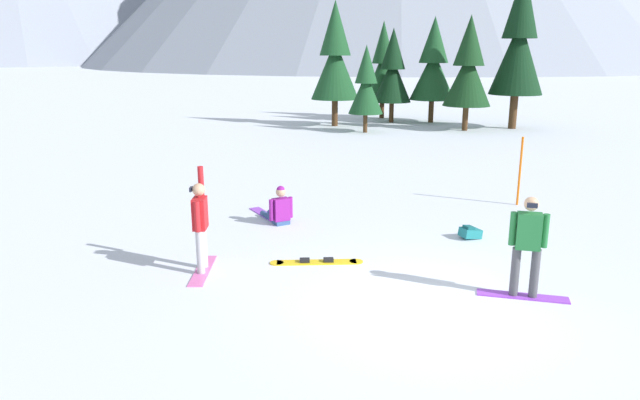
{
  "coord_description": "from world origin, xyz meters",
  "views": [
    {
      "loc": [
        -2.71,
        -8.71,
        4.15
      ],
      "look_at": [
        -1.53,
        3.32,
        1.0
      ],
      "focal_mm": 32.36,
      "sensor_mm": 36.0,
      "label": 1
    }
  ],
  "objects_px": {
    "pine_tree_slender": "(519,42)",
    "snowboarder_foreground": "(527,245)",
    "backpack_teal": "(470,232)",
    "pine_tree_short": "(335,59)",
    "snowboarder_background": "(278,209)",
    "pine_tree_leaning": "(383,66)",
    "trail_marker_pole": "(520,171)",
    "pine_tree_young": "(366,85)",
    "snowboarder_midground": "(200,224)",
    "pine_tree_twin": "(433,65)",
    "loose_snowboard_far_spare": "(317,262)",
    "pine_tree_broad": "(468,68)",
    "pine_tree_tall": "(393,71)"
  },
  "relations": [
    {
      "from": "loose_snowboard_far_spare",
      "to": "pine_tree_slender",
      "type": "distance_m",
      "value": 23.53
    },
    {
      "from": "pine_tree_twin",
      "to": "snowboarder_foreground",
      "type": "bearing_deg",
      "value": -102.55
    },
    {
      "from": "pine_tree_twin",
      "to": "pine_tree_slender",
      "type": "relative_size",
      "value": 0.72
    },
    {
      "from": "pine_tree_short",
      "to": "pine_tree_broad",
      "type": "height_order",
      "value": "pine_tree_short"
    },
    {
      "from": "pine_tree_short",
      "to": "pine_tree_tall",
      "type": "xyz_separation_m",
      "value": [
        3.54,
        1.33,
        -0.75
      ]
    },
    {
      "from": "backpack_teal",
      "to": "pine_tree_broad",
      "type": "bearing_deg",
      "value": 71.1
    },
    {
      "from": "pine_tree_slender",
      "to": "snowboarder_foreground",
      "type": "bearing_deg",
      "value": -113.05
    },
    {
      "from": "loose_snowboard_far_spare",
      "to": "trail_marker_pole",
      "type": "xyz_separation_m",
      "value": [
        5.95,
        3.94,
        0.92
      ]
    },
    {
      "from": "pine_tree_young",
      "to": "snowboarder_midground",
      "type": "bearing_deg",
      "value": -108.99
    },
    {
      "from": "trail_marker_pole",
      "to": "pine_tree_young",
      "type": "bearing_deg",
      "value": 96.53
    },
    {
      "from": "trail_marker_pole",
      "to": "loose_snowboard_far_spare",
      "type": "bearing_deg",
      "value": -146.47
    },
    {
      "from": "pine_tree_tall",
      "to": "pine_tree_broad",
      "type": "xyz_separation_m",
      "value": [
        3.11,
        -3.93,
        0.28
      ]
    },
    {
      "from": "snowboarder_foreground",
      "to": "pine_tree_leaning",
      "type": "bearing_deg",
      "value": 83.62
    },
    {
      "from": "snowboarder_background",
      "to": "pine_tree_tall",
      "type": "bearing_deg",
      "value": 69.99
    },
    {
      "from": "pine_tree_leaning",
      "to": "pine_tree_young",
      "type": "distance_m",
      "value": 6.77
    },
    {
      "from": "loose_snowboard_far_spare",
      "to": "snowboarder_midground",
      "type": "bearing_deg",
      "value": -174.27
    },
    {
      "from": "loose_snowboard_far_spare",
      "to": "pine_tree_young",
      "type": "xyz_separation_m",
      "value": [
        4.26,
        18.67,
        2.39
      ]
    },
    {
      "from": "pine_tree_short",
      "to": "backpack_teal",
      "type": "bearing_deg",
      "value": -88.28
    },
    {
      "from": "snowboarder_midground",
      "to": "loose_snowboard_far_spare",
      "type": "xyz_separation_m",
      "value": [
        2.24,
        0.22,
        -0.93
      ]
    },
    {
      "from": "pine_tree_twin",
      "to": "pine_tree_leaning",
      "type": "xyz_separation_m",
      "value": [
        -2.44,
        2.48,
        -0.08
      ]
    },
    {
      "from": "pine_tree_young",
      "to": "snowboarder_background",
      "type": "bearing_deg",
      "value": -107.46
    },
    {
      "from": "trail_marker_pole",
      "to": "pine_tree_slender",
      "type": "bearing_deg",
      "value": 66.98
    },
    {
      "from": "pine_tree_short",
      "to": "pine_tree_broad",
      "type": "xyz_separation_m",
      "value": [
        6.65,
        -2.6,
        -0.47
      ]
    },
    {
      "from": "snowboarder_background",
      "to": "pine_tree_leaning",
      "type": "relative_size",
      "value": 0.3
    },
    {
      "from": "backpack_teal",
      "to": "pine_tree_broad",
      "type": "distance_m",
      "value": 18.91
    },
    {
      "from": "snowboarder_foreground",
      "to": "snowboarder_midground",
      "type": "height_order",
      "value": "snowboarder_midground"
    },
    {
      "from": "snowboarder_background",
      "to": "backpack_teal",
      "type": "height_order",
      "value": "snowboarder_background"
    },
    {
      "from": "backpack_teal",
      "to": "trail_marker_pole",
      "type": "relative_size",
      "value": 0.29
    },
    {
      "from": "backpack_teal",
      "to": "pine_tree_short",
      "type": "height_order",
      "value": "pine_tree_short"
    },
    {
      "from": "trail_marker_pole",
      "to": "pine_tree_leaning",
      "type": "relative_size",
      "value": 0.32
    },
    {
      "from": "pine_tree_short",
      "to": "pine_tree_tall",
      "type": "relative_size",
      "value": 1.26
    },
    {
      "from": "backpack_teal",
      "to": "pine_tree_short",
      "type": "distance_m",
      "value": 20.57
    },
    {
      "from": "pine_tree_short",
      "to": "pine_tree_leaning",
      "type": "relative_size",
      "value": 1.15
    },
    {
      "from": "pine_tree_broad",
      "to": "trail_marker_pole",
      "type": "bearing_deg",
      "value": -103.98
    },
    {
      "from": "backpack_teal",
      "to": "pine_tree_slender",
      "type": "bearing_deg",
      "value": 63.93
    },
    {
      "from": "snowboarder_background",
      "to": "pine_tree_broad",
      "type": "distance_m",
      "value": 19.25
    },
    {
      "from": "trail_marker_pole",
      "to": "pine_tree_slender",
      "type": "relative_size",
      "value": 0.23
    },
    {
      "from": "pine_tree_tall",
      "to": "pine_tree_broad",
      "type": "height_order",
      "value": "pine_tree_broad"
    },
    {
      "from": "trail_marker_pole",
      "to": "pine_tree_twin",
      "type": "xyz_separation_m",
      "value": [
        2.93,
        18.61,
        2.35
      ]
    },
    {
      "from": "snowboarder_background",
      "to": "backpack_teal",
      "type": "relative_size",
      "value": 3.23
    },
    {
      "from": "snowboarder_midground",
      "to": "pine_tree_twin",
      "type": "distance_m",
      "value": 25.45
    },
    {
      "from": "loose_snowboard_far_spare",
      "to": "pine_tree_short",
      "type": "xyz_separation_m",
      "value": [
        3.01,
        21.47,
        3.68
      ]
    },
    {
      "from": "pine_tree_broad",
      "to": "pine_tree_young",
      "type": "height_order",
      "value": "pine_tree_broad"
    },
    {
      "from": "trail_marker_pole",
      "to": "pine_tree_twin",
      "type": "bearing_deg",
      "value": 81.05
    },
    {
      "from": "pine_tree_short",
      "to": "pine_tree_young",
      "type": "relative_size",
      "value": 1.53
    },
    {
      "from": "pine_tree_broad",
      "to": "pine_tree_young",
      "type": "xyz_separation_m",
      "value": [
        -5.4,
        -0.21,
        -0.82
      ]
    },
    {
      "from": "loose_snowboard_far_spare",
      "to": "pine_tree_slender",
      "type": "relative_size",
      "value": 0.23
    },
    {
      "from": "loose_snowboard_far_spare",
      "to": "trail_marker_pole",
      "type": "height_order",
      "value": "trail_marker_pole"
    },
    {
      "from": "loose_snowboard_far_spare",
      "to": "pine_tree_short",
      "type": "relative_size",
      "value": 0.28
    },
    {
      "from": "snowboarder_background",
      "to": "trail_marker_pole",
      "type": "distance_m",
      "value": 6.75
    }
  ]
}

